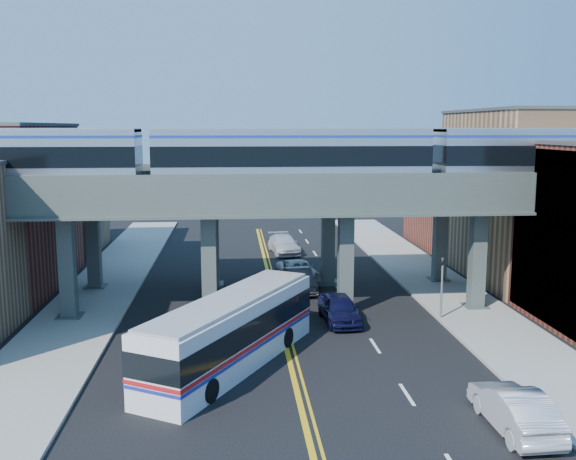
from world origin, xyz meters
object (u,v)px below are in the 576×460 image
(transit_bus, at_px, (231,333))
(car_lane_b, at_px, (299,280))
(car_lane_c, at_px, (298,272))
(stop_sign, at_px, (291,309))
(car_lane_d, at_px, (284,244))
(car_lane_a, at_px, (339,309))
(transit_train, at_px, (291,156))
(traffic_signal, at_px, (442,281))
(car_parked_curb, at_px, (514,409))

(transit_bus, bearing_deg, car_lane_b, 11.22)
(car_lane_c, bearing_deg, car_lane_b, -101.59)
(stop_sign, height_order, car_lane_d, stop_sign)
(car_lane_a, bearing_deg, stop_sign, -137.84)
(transit_train, distance_m, traffic_signal, 11.12)
(stop_sign, distance_m, transit_bus, 4.34)
(car_parked_curb, bearing_deg, transit_bus, -36.18)
(stop_sign, bearing_deg, car_lane_b, 81.58)
(car_lane_d, distance_m, car_parked_curb, 34.33)
(car_lane_d, height_order, car_parked_curb, car_parked_curb)
(traffic_signal, distance_m, car_lane_b, 10.39)
(stop_sign, xyz_separation_m, car_lane_c, (1.70, 12.89, -1.03))
(stop_sign, distance_m, car_lane_a, 4.46)
(transit_train, height_order, traffic_signal, transit_train)
(stop_sign, height_order, car_lane_c, stop_sign)
(traffic_signal, distance_m, car_lane_d, 21.84)
(car_lane_a, bearing_deg, car_lane_c, 94.44)
(transit_bus, xyz_separation_m, car_lane_c, (4.72, 16.01, -0.87))
(stop_sign, relative_size, car_lane_a, 0.56)
(transit_train, distance_m, car_lane_a, 9.09)
(car_lane_a, height_order, car_lane_d, car_lane_a)
(car_lane_d, bearing_deg, transit_bus, -106.60)
(traffic_signal, bearing_deg, transit_train, 166.62)
(transit_train, height_order, car_lane_a, transit_train)
(transit_train, bearing_deg, stop_sign, -95.63)
(transit_bus, height_order, car_lane_c, transit_bus)
(traffic_signal, relative_size, car_lane_c, 0.78)
(stop_sign, height_order, car_lane_b, stop_sign)
(transit_bus, bearing_deg, car_lane_d, 20.40)
(transit_train, relative_size, stop_sign, 18.32)
(transit_train, height_order, car_parked_curb, transit_train)
(stop_sign, bearing_deg, transit_train, 84.37)
(transit_train, xyz_separation_m, car_lane_a, (2.55, -1.90, -8.51))
(car_lane_a, distance_m, car_lane_b, 7.20)
(car_lane_a, xyz_separation_m, car_lane_d, (-1.55, 20.39, -0.01))
(traffic_signal, bearing_deg, car_lane_b, 136.04)
(car_parked_curb, bearing_deg, car_lane_c, -77.59)
(car_lane_b, relative_size, car_parked_curb, 0.95)
(stop_sign, xyz_separation_m, car_lane_b, (1.50, 10.13, -0.99))
(traffic_signal, height_order, car_lane_a, traffic_signal)
(car_lane_b, xyz_separation_m, car_lane_d, (-0.00, 13.36, 0.02))
(traffic_signal, height_order, car_lane_b, traffic_signal)
(car_lane_a, xyz_separation_m, car_lane_c, (-1.34, 9.79, -0.06))
(car_lane_d, relative_size, car_parked_curb, 1.10)
(transit_bus, bearing_deg, transit_train, 6.66)
(car_lane_a, bearing_deg, transit_train, 140.05)
(car_lane_b, bearing_deg, car_parked_curb, -80.20)
(traffic_signal, bearing_deg, car_lane_d, 109.86)
(transit_train, distance_m, car_parked_curb, 18.80)
(traffic_signal, xyz_separation_m, car_lane_c, (-7.20, 9.89, -1.57))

